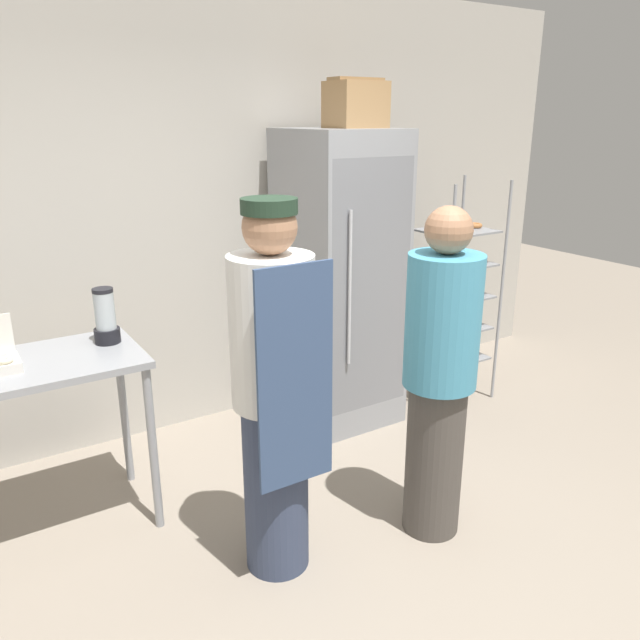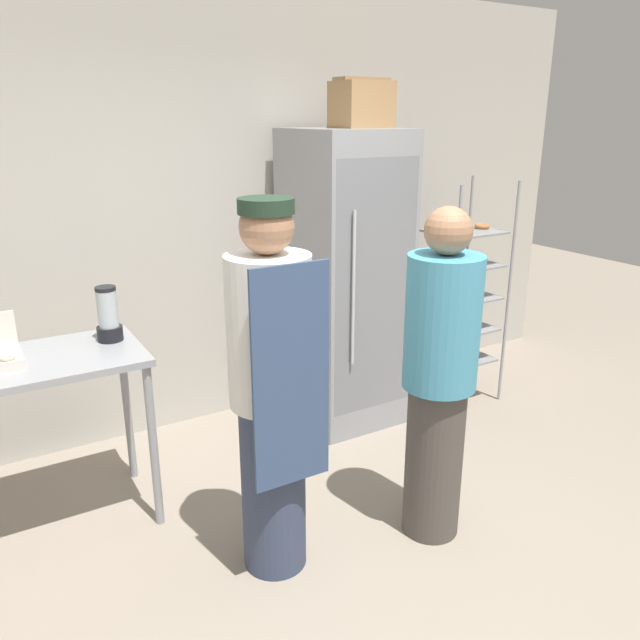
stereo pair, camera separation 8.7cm
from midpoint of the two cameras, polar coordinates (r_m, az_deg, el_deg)
name	(u,v)px [view 2 (the right image)]	position (r m, az deg, el deg)	size (l,w,h in m)	color
ground_plane	(392,603)	(3.06, 7.51, -24.25)	(14.00, 14.00, 0.00)	gray
back_wall	(198,213)	(4.25, -10.50, 9.62)	(6.40, 0.12, 2.90)	#B7B2A8
refrigerator	(344,280)	(4.25, 2.82, 3.63)	(0.66, 0.78, 1.98)	gray
baking_rack	(460,294)	(4.68, 13.18, 2.31)	(0.55, 0.47, 1.64)	#93969B
prep_counter	(33,384)	(3.35, -24.05, -5.40)	(1.05, 0.61, 0.94)	gray
blender_pitcher	(108,317)	(3.40, -18.10, 0.30)	(0.13, 0.13, 0.29)	black
cardboard_storage_box	(361,104)	(4.16, 4.44, 19.11)	(0.34, 0.28, 0.30)	#A87F51
person_baker	(271,390)	(2.77, -3.55, -6.39)	(0.37, 0.39, 1.75)	#333D56
person_customer	(439,377)	(3.08, 11.62, -5.17)	(0.36, 0.36, 1.68)	#47423D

